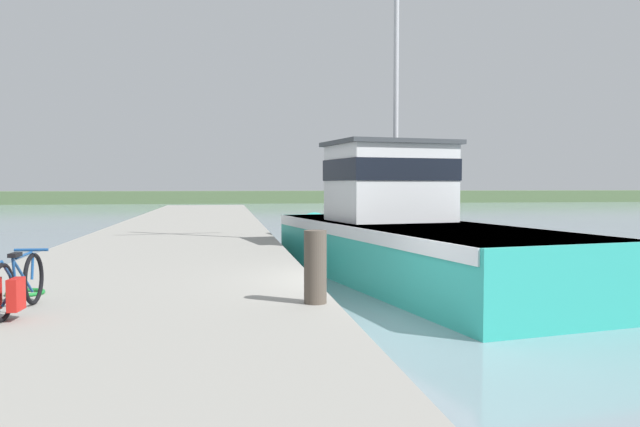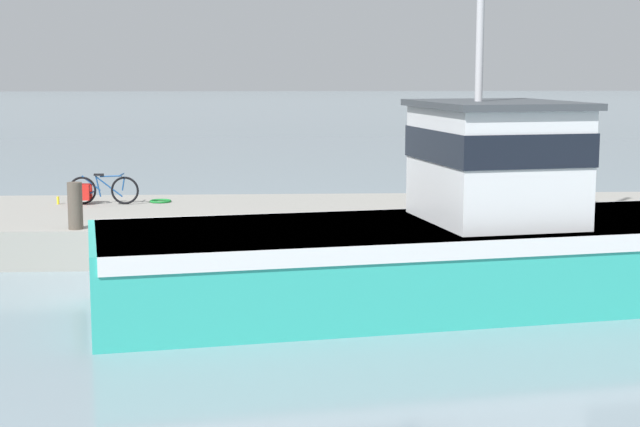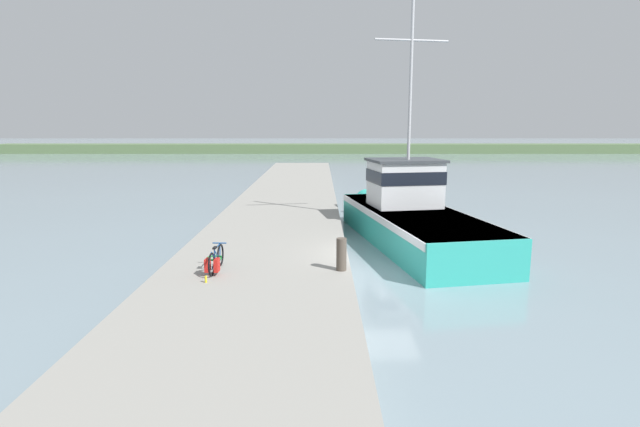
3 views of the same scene
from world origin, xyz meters
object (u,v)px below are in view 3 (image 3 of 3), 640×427
Objects in this scene: water_bottle_by_bike at (206,279)px; mooring_post at (341,254)px; bicycle_touring at (215,261)px; fishing_boat_main at (410,215)px.

mooring_post is at bearing 17.26° from water_bottle_by_bike.
mooring_post reaches higher than bicycle_touring.
fishing_boat_main is at bearing 49.57° from water_bottle_by_bike.
bicycle_touring is 1.05m from water_bottle_by_bike.
fishing_boat_main is at bearing 48.79° from bicycle_touring.
water_bottle_by_bike is (-3.92, -1.22, -0.41)m from mooring_post.
water_bottle_by_bike is at bearing -162.74° from mooring_post.
bicycle_touring is 3.87m from mooring_post.
mooring_post is 4.12m from water_bottle_by_bike.
fishing_boat_main is 11.39m from water_bottle_by_bike.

